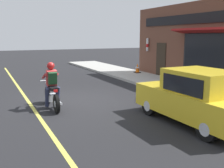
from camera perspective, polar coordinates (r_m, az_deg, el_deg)
name	(u,v)px	position (r m, az deg, el deg)	size (l,w,h in m)	color
ground_plane	(79,101)	(10.36, -7.25, -3.62)	(80.00, 80.00, 0.00)	black
sidewalk_curb	(146,79)	(15.20, 7.32, 1.12)	(2.60, 22.00, 0.14)	#ADAAA3
lane_stripe	(21,91)	(12.86, -19.24, -1.37)	(0.12, 19.80, 0.01)	#D1C64C
storefront_building	(203,44)	(13.85, 19.22, 8.22)	(1.25, 11.01, 4.20)	brown
motorcycle_with_rider	(52,89)	(9.34, -13.02, -1.09)	(0.56, 2.02, 1.62)	black
car_hatchback	(196,97)	(7.87, 17.82, -2.79)	(1.70, 3.80, 1.57)	black
traffic_cone	(137,68)	(17.16, 5.55, 3.43)	(0.36, 0.36, 0.60)	black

